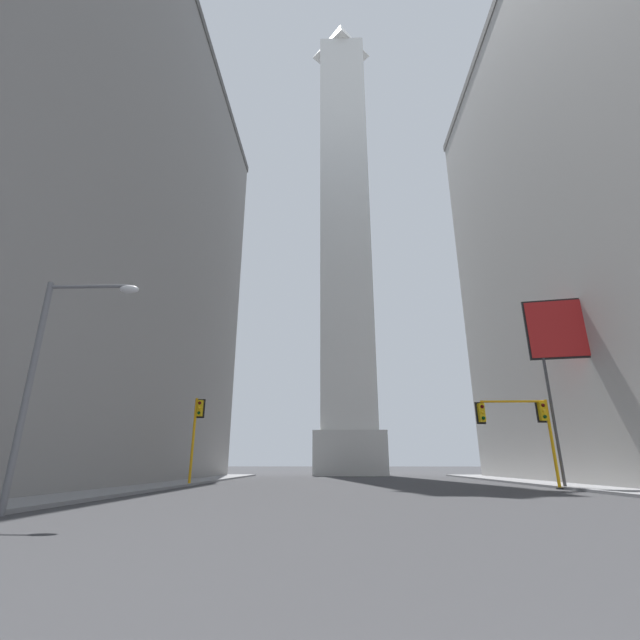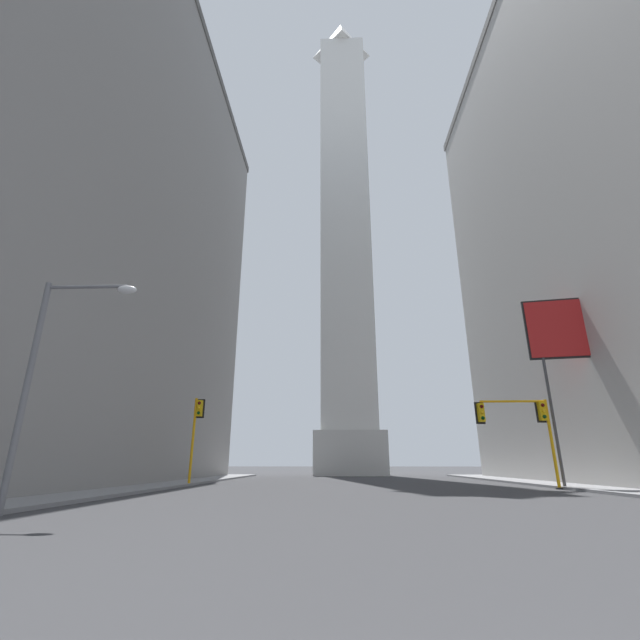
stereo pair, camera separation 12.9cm
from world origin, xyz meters
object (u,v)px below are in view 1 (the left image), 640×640
street_lamp (51,361)px  billboard_sign (566,335)px  traffic_light_mid_left (196,427)px  obelisk (344,215)px  traffic_light_mid_right (524,420)px

street_lamp → billboard_sign: bearing=30.1°
traffic_light_mid_left → obelisk: bearing=66.5°
obelisk → billboard_sign: bearing=-66.0°
billboard_sign → traffic_light_mid_left: bearing=172.2°
traffic_light_mid_left → billboard_sign: bearing=-7.8°
obelisk → traffic_light_mid_left: obelisk is taller
traffic_light_mid_left → billboard_sign: 25.25m
billboard_sign → obelisk: bearing=114.0°
obelisk → traffic_light_mid_left: bearing=-113.5°
traffic_light_mid_right → billboard_sign: size_ratio=0.44×
traffic_light_mid_left → traffic_light_mid_right: bearing=-9.0°
obelisk → street_lamp: obelisk is taller
obelisk → traffic_light_mid_right: 45.30m
obelisk → billboard_sign: obelisk is taller
street_lamp → billboard_sign: size_ratio=0.62×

